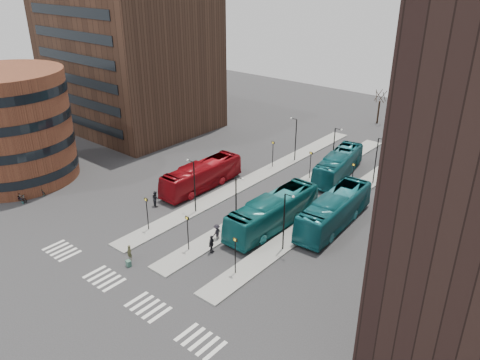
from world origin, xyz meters
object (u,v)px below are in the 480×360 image
Objects in this scene: teal_bus_a at (273,212)px; teal_bus_d at (412,155)px; commuter_a at (156,199)px; bicycle_far at (40,192)px; teal_bus_b at (338,165)px; bicycle_near at (20,199)px; red_bus at (202,176)px; suitcase at (129,263)px; traveller at (129,253)px; commuter_c at (217,232)px; bicycle_mid at (21,198)px; commuter_b at (212,244)px; teal_bus_c at (335,210)px.

teal_bus_a is 1.10× the size of teal_bus_d.
bicycle_far is at bearing 45.37° from commuter_a.
teal_bus_b is 6.58× the size of bicycle_near.
teal_bus_b is (11.31, 14.00, -0.00)m from red_bus.
bicycle_near reaches higher than bicycle_far.
red_bus is (-6.52, 16.50, 1.38)m from suitcase.
traveller is (-0.73, 0.74, 0.48)m from suitcase.
commuter_c reaches higher than bicycle_mid.
commuter_b is 2.32m from commuter_c.
bicycle_mid is at bearing -72.03° from commuter_c.
commuter_c is 1.00× the size of bicycle_far.
teal_bus_a is 26.37m from teal_bus_d.
teal_bus_c reaches higher than teal_bus_d.
suitcase is 9.25m from commuter_c.
bicycle_near is (-19.46, -0.83, -0.30)m from traveller.
bicycle_mid is (-23.38, -8.59, -0.38)m from commuter_c.
bicycle_mid is at bearing -149.95° from teal_bus_a.
teal_bus_c is (10.77, 18.92, 1.48)m from suitcase.
teal_bus_b is at bearing -52.93° from bicycle_mid.
commuter_a is 1.12× the size of bicycle_mid.
red_bus is at bearing 121.02° from suitcase.
traveller is at bearing -126.11° from teal_bus_c.
suitcase is 17.80m from red_bus.
red_bus is at bearing -56.76° from bicycle_far.
teal_bus_c is 7.58× the size of bicycle_mid.
traveller reaches higher than bicycle_far.
teal_bus_b is at bearing 90.54° from suitcase.
teal_bus_a reaches higher than teal_bus_b.
suitcase is 0.05× the size of teal_bus_c.
commuter_a is 16.07m from bicycle_mid.
teal_bus_a is 6.45m from commuter_c.
teal_bus_a reaches higher than bicycle_near.
commuter_c is (-7.63, -31.67, -0.75)m from teal_bus_d.
teal_bus_c is at bearing 51.89° from traveller.
commuter_b is at bearing -177.73° from commuter_a.
bicycle_mid is (-24.99, -30.43, -1.17)m from teal_bus_b.
teal_bus_b is 37.63m from bicycle_far.
traveller is 19.48m from bicycle_near.
commuter_c is 24.97m from bicycle_near.
commuter_a reaches higher than bicycle_far.
bicycle_near is at bearing -138.69° from teal_bus_b.
teal_bus_c reaches higher than bicycle_far.
traveller is at bearing -101.58° from bicycle_mid.
commuter_c is (10.42, -0.90, -0.06)m from commuter_a.
commuter_c reaches higher than suitcase.
red_bus reaches higher than bicycle_far.
teal_bus_d is at bearing 54.01° from red_bus.
teal_bus_c is at bearing -74.56° from bicycle_far.
bicycle_far is (-31.02, -37.94, -1.17)m from teal_bus_d.
teal_bus_b is 7.12× the size of bicycle_mid.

